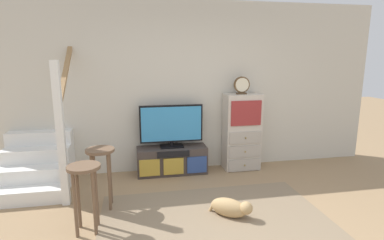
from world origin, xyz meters
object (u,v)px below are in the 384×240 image
media_console (172,160)px  bar_stool_far (101,165)px  television (171,125)px  side_cabinet (242,132)px  dog (231,208)px  desk_clock (242,85)px  bar_stool_near (85,183)px

media_console → bar_stool_far: size_ratio=1.44×
television → side_cabinet: size_ratio=0.79×
television → side_cabinet: 1.17m
bar_stool_far → media_console: bearing=45.2°
bar_stool_far → dog: (1.48, -0.50, -0.44)m
television → desk_clock: 1.28m
bar_stool_near → bar_stool_far: size_ratio=0.97×
bar_stool_far → dog: bearing=-18.8°
bar_stool_far → desk_clock: bearing=25.0°
desk_clock → side_cabinet: bearing=24.9°
television → desk_clock: size_ratio=3.53×
bar_stool_near → dog: size_ratio=1.57×
media_console → dog: (0.50, -1.49, -0.10)m
bar_stool_near → side_cabinet: bearing=33.6°
television → bar_stool_near: television is taller
desk_clock → bar_stool_near: bearing=-146.3°
bar_stool_far → side_cabinet: bearing=25.0°
side_cabinet → bar_stool_near: 2.71m
side_cabinet → desk_clock: (-0.03, -0.01, 0.77)m
media_console → desk_clock: size_ratio=3.94×
side_cabinet → dog: side_cabinet is taller
side_cabinet → bar_stool_far: (-2.14, -1.00, -0.06)m
media_console → side_cabinet: side_cabinet is taller
bar_stool_near → dog: bar_stool_near is taller
dog → bar_stool_far: bearing=161.2°
television → side_cabinet: (1.16, -0.01, -0.17)m
media_console → television: 0.57m
television → bar_stool_near: (-1.09, -1.51, -0.24)m
media_console → dog: 1.58m
desk_clock → media_console: bearing=179.8°
media_console → bar_stool_near: size_ratio=1.48×
side_cabinet → dog: bearing=-113.7°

